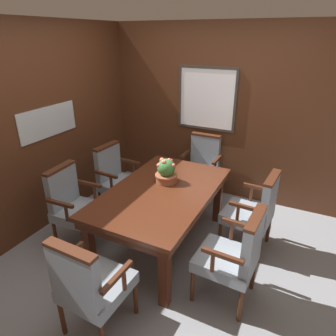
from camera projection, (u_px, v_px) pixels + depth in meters
The scene contains 11 objects.
ground_plane at pixel (159, 254), 3.38m from camera, with size 14.00×14.00×0.00m, color gray.
wall_back at pixel (215, 114), 4.31m from camera, with size 7.20×0.08×2.45m.
wall_left at pixel (38, 131), 3.53m from camera, with size 0.08×7.20×2.45m.
dining_table at pixel (162, 197), 3.30m from camera, with size 1.05×1.73×0.72m.
chair_head_far at pixel (201, 165), 4.41m from camera, with size 0.53×0.52×0.95m.
chair_left_near at pixel (74, 204), 3.41m from camera, with size 0.53×0.55×0.95m.
chair_left_far at pixel (117, 177), 4.04m from camera, with size 0.54×0.55×0.95m.
chair_head_near at pixel (90, 283), 2.32m from camera, with size 0.54×0.52×0.95m.
chair_right_near at pixel (235, 254), 2.63m from camera, with size 0.53×0.55×0.95m.
chair_right_far at pixel (255, 209), 3.29m from camera, with size 0.54×0.55×0.95m.
potted_plant at pixel (166, 172), 3.39m from camera, with size 0.26×0.26×0.29m.
Camera 1 is at (1.29, -2.36, 2.28)m, focal length 32.00 mm.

